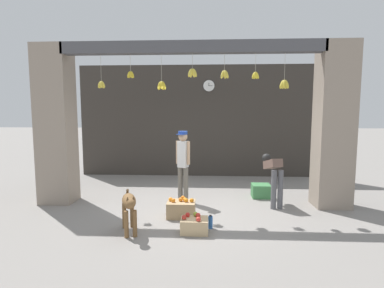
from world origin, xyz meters
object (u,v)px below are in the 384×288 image
shopkeeper (183,161)px  wall_clock (209,86)px  fruit_crate_apples (194,225)px  water_bottle (210,222)px  worker_stooping (273,173)px  produce_box_green (261,191)px  fruit_crate_oranges (181,209)px  dog (129,205)px

shopkeeper → wall_clock: 3.27m
fruit_crate_apples → water_bottle: bearing=35.6°
fruit_crate_apples → wall_clock: size_ratio=1.28×
worker_stooping → wall_clock: bearing=106.3°
fruit_crate_apples → produce_box_green: fruit_crate_apples is taller
fruit_crate_oranges → wall_clock: wall_clock is taller
shopkeeper → produce_box_green: (1.79, 0.39, -0.76)m
produce_box_green → wall_clock: size_ratio=1.18×
fruit_crate_apples → dog: bearing=-176.3°
fruit_crate_apples → wall_clock: (0.24, 4.37, 2.64)m
shopkeeper → water_bottle: size_ratio=6.72×
produce_box_green → water_bottle: (-1.19, -1.93, -0.04)m
dog → wall_clock: (1.31, 4.44, 2.29)m
shopkeeper → fruit_crate_oranges: size_ratio=2.98×
worker_stooping → fruit_crate_oranges: 2.12m
produce_box_green → water_bottle: size_ratio=1.79×
water_bottle → wall_clock: wall_clock is taller
fruit_crate_apples → wall_clock: wall_clock is taller
worker_stooping → fruit_crate_apples: size_ratio=2.32×
worker_stooping → produce_box_green: (-0.14, 0.60, -0.55)m
wall_clock → worker_stooping: bearing=-64.4°
shopkeeper → worker_stooping: shopkeeper is taller
shopkeeper → wall_clock: bearing=-78.3°
dog → water_bottle: (1.33, 0.26, -0.37)m
dog → worker_stooping: size_ratio=0.74×
worker_stooping → produce_box_green: size_ratio=2.52×
fruit_crate_oranges → worker_stooping: bearing=22.9°
fruit_crate_apples → shopkeeper: bearing=100.8°
water_bottle → wall_clock: (-0.03, 4.18, 2.65)m
produce_box_green → dog: bearing=-139.1°
shopkeeper → water_bottle: (0.60, -1.54, -0.80)m
worker_stooping → shopkeeper: bearing=164.7°
fruit_crate_oranges → dog: bearing=-134.5°
shopkeeper → dog: bearing=91.6°
shopkeeper → produce_box_green: 1.98m
produce_box_green → wall_clock: wall_clock is taller
dog → fruit_crate_apples: 1.12m
worker_stooping → wall_clock: size_ratio=2.97×
worker_stooping → water_bottle: (-1.34, -1.34, -0.59)m
worker_stooping → wall_clock: wall_clock is taller
dog → wall_clock: size_ratio=2.21×
fruit_crate_apples → water_bottle: size_ratio=1.95×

